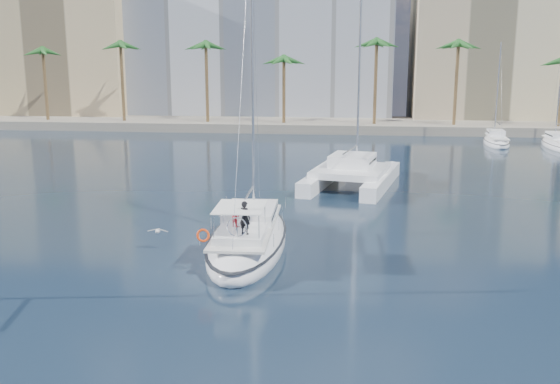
# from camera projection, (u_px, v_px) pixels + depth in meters

# --- Properties ---
(ground) EXTENTS (160.00, 160.00, 0.00)m
(ground) POSITION_uv_depth(u_px,v_px,m) (275.00, 275.00, 29.12)
(ground) COLOR black
(ground) RESTS_ON ground
(quay) EXTENTS (120.00, 14.00, 1.20)m
(quay) POSITION_uv_depth(u_px,v_px,m) (329.00, 124.00, 88.18)
(quay) COLOR gray
(quay) RESTS_ON ground
(building_modern) EXTENTS (42.00, 16.00, 28.00)m
(building_modern) POSITION_uv_depth(u_px,v_px,m) (257.00, 31.00, 98.35)
(building_modern) COLOR white
(building_modern) RESTS_ON ground
(building_tan_left) EXTENTS (22.00, 14.00, 22.00)m
(building_tan_left) POSITION_uv_depth(u_px,v_px,m) (66.00, 50.00, 98.54)
(building_tan_left) COLOR tan
(building_tan_left) RESTS_ON ground
(building_beige) EXTENTS (20.00, 14.00, 20.00)m
(building_beige) POSITION_uv_depth(u_px,v_px,m) (481.00, 57.00, 92.40)
(building_beige) COLOR #CABB91
(building_beige) RESTS_ON ground
(palm_left) EXTENTS (3.60, 3.60, 12.30)m
(palm_left) POSITION_uv_depth(u_px,v_px,m) (83.00, 55.00, 86.14)
(palm_left) COLOR brown
(palm_left) RESTS_ON ground
(palm_centre) EXTENTS (3.60, 3.60, 12.30)m
(palm_centre) POSITION_uv_depth(u_px,v_px,m) (329.00, 54.00, 82.24)
(palm_centre) COLOR brown
(palm_centre) RESTS_ON ground
(main_sloop) EXTENTS (4.41, 12.58, 18.47)m
(main_sloop) POSITION_uv_depth(u_px,v_px,m) (248.00, 239.00, 32.99)
(main_sloop) COLOR white
(main_sloop) RESTS_ON ground
(catamaran) EXTENTS (8.11, 12.68, 17.15)m
(catamaran) POSITION_uv_depth(u_px,v_px,m) (352.00, 172.00, 49.05)
(catamaran) COLOR white
(catamaran) RESTS_ON ground
(seagull) EXTENTS (1.12, 0.48, 0.21)m
(seagull) POSITION_uv_depth(u_px,v_px,m) (158.00, 231.00, 32.62)
(seagull) COLOR silver
(seagull) RESTS_ON ground
(moored_yacht_a) EXTENTS (3.37, 9.52, 11.90)m
(moored_yacht_a) POSITION_uv_depth(u_px,v_px,m) (496.00, 145.00, 72.44)
(moored_yacht_a) COLOR white
(moored_yacht_a) RESTS_ON ground
(moored_yacht_b) EXTENTS (3.32, 10.83, 13.72)m
(moored_yacht_b) POSITION_uv_depth(u_px,v_px,m) (560.00, 148.00, 69.75)
(moored_yacht_b) COLOR white
(moored_yacht_b) RESTS_ON ground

